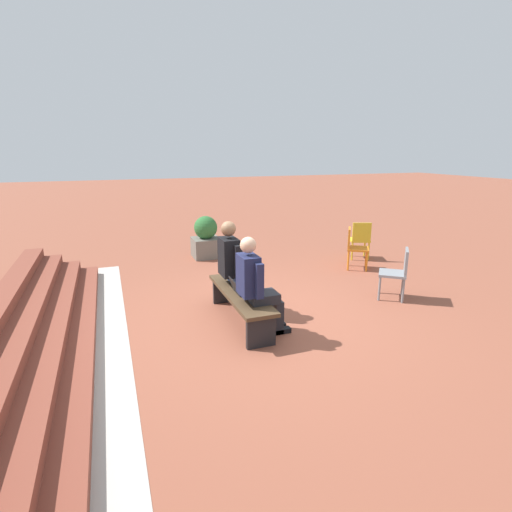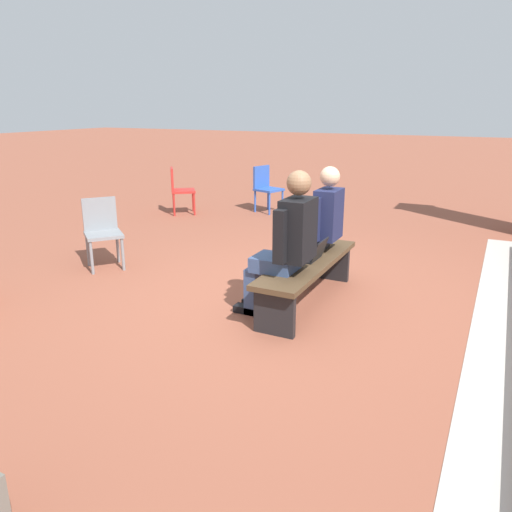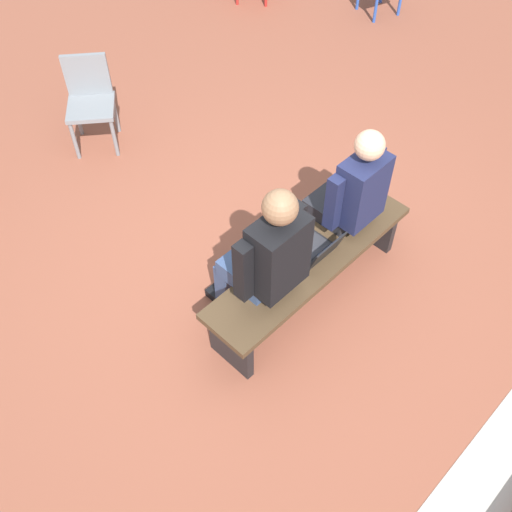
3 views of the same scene
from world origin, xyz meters
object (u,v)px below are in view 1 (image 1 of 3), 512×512
person_student (256,283)px  laptop (241,290)px  plastic_chair_near_bench_right (360,238)px  bench (240,298)px  person_adult (236,264)px  plastic_chair_near_bench_left (354,246)px  planter (206,238)px  plastic_chair_mid_courtyard (398,270)px

person_student → laptop: bearing=11.0°
person_student → plastic_chair_near_bench_right: person_student is taller
bench → person_student: size_ratio=1.36×
person_student → plastic_chair_near_bench_right: bearing=-51.8°
bench → person_adult: 0.56m
bench → plastic_chair_near_bench_left: 3.46m
bench → plastic_chair_near_bench_right: 4.22m
bench → planter: 3.67m
planter → plastic_chair_near_bench_right: bearing=-113.3°
person_adult → planter: 3.27m
plastic_chair_near_bench_right → planter: planter is taller
bench → person_adult: person_adult is taller
planter → plastic_chair_near_bench_left: bearing=-126.5°
plastic_chair_mid_courtyard → plastic_chair_near_bench_right: 2.46m
bench → laptop: 0.15m
person_adult → plastic_chair_near_bench_right: size_ratio=1.65×
plastic_chair_near_bench_left → planter: bearing=53.5°
person_adult → plastic_chair_mid_courtyard: (-0.42, -2.61, -0.25)m
laptop → plastic_chair_near_bench_left: size_ratio=0.38×
laptop → plastic_chair_mid_courtyard: size_ratio=0.38×
person_student → plastic_chair_mid_courtyard: bearing=-80.5°
person_student → laptop: 0.46m
plastic_chair_near_bench_left → planter: (1.94, 2.62, -0.04)m
bench → plastic_chair_near_bench_left: (1.71, -3.01, 0.13)m
person_adult → plastic_chair_near_bench_left: (1.31, -2.94, -0.25)m
plastic_chair_near_bench_left → plastic_chair_near_bench_right: 0.79m
person_student → person_adult: bearing=-0.2°
person_adult → laptop: person_adult is taller
laptop → plastic_chair_near_bench_right: plastic_chair_near_bench_right is taller
laptop → plastic_chair_mid_courtyard: bearing=-89.3°
bench → laptop: (-0.05, 0.01, 0.15)m
laptop → plastic_chair_mid_courtyard: (0.03, -2.69, -0.02)m
person_student → person_adult: size_ratio=0.96×
bench → planter: (3.64, -0.39, 0.08)m
plastic_chair_mid_courtyard → planter: planter is taller
person_student → plastic_chair_near_bench_right: (2.73, -3.48, -0.23)m
person_student → plastic_chair_mid_courtyard: (0.44, -2.61, -0.23)m
plastic_chair_mid_courtyard → plastic_chair_near_bench_left: (1.72, -0.33, 0.00)m
plastic_chair_mid_courtyard → plastic_chair_near_bench_left: size_ratio=1.00×
bench → plastic_chair_near_bench_left: bearing=-60.4°
person_adult → plastic_chair_near_bench_right: (1.88, -3.47, -0.25)m
person_adult → plastic_chair_near_bench_left: size_ratio=1.65×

